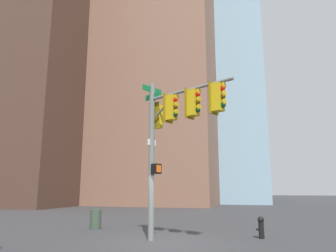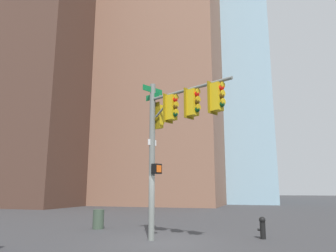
# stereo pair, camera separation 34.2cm
# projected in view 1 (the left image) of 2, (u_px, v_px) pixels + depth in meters

# --- Properties ---
(ground_plane) EXTENTS (200.00, 200.00, 0.00)m
(ground_plane) POSITION_uv_depth(u_px,v_px,m) (160.00, 242.00, 11.97)
(ground_plane) COLOR #38383A
(signal_pole_assembly) EXTENTS (3.92, 2.34, 6.38)m
(signal_pole_assembly) POSITION_uv_depth(u_px,v_px,m) (172.00, 125.00, 12.55)
(signal_pole_assembly) COLOR slate
(signal_pole_assembly) RESTS_ON ground_plane
(fire_hydrant) EXTENTS (0.34, 0.26, 0.87)m
(fire_hydrant) POSITION_uv_depth(u_px,v_px,m) (261.00, 227.00, 12.91)
(fire_hydrant) COLOR black
(fire_hydrant) RESTS_ON ground_plane
(litter_bin) EXTENTS (0.56, 0.56, 0.95)m
(litter_bin) POSITION_uv_depth(u_px,v_px,m) (96.00, 219.00, 15.96)
(litter_bin) COLOR #384738
(litter_bin) RESTS_ON ground_plane
(building_brick_nearside) EXTENTS (25.94, 16.16, 42.41)m
(building_brick_nearside) POSITION_uv_depth(u_px,v_px,m) (130.00, 61.00, 48.36)
(building_brick_nearside) COLOR #845B47
(building_brick_nearside) RESTS_ON ground_plane
(building_brick_midblock) EXTENTS (22.57, 18.56, 35.23)m
(building_brick_midblock) POSITION_uv_depth(u_px,v_px,m) (23.00, 78.00, 45.49)
(building_brick_midblock) COLOR #4C3328
(building_brick_midblock) RESTS_ON ground_plane
(building_glass_tower) EXTENTS (22.88, 26.97, 66.30)m
(building_glass_tower) POSITION_uv_depth(u_px,v_px,m) (198.00, 26.00, 61.69)
(building_glass_tower) COLOR #8CB2C6
(building_glass_tower) RESTS_ON ground_plane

